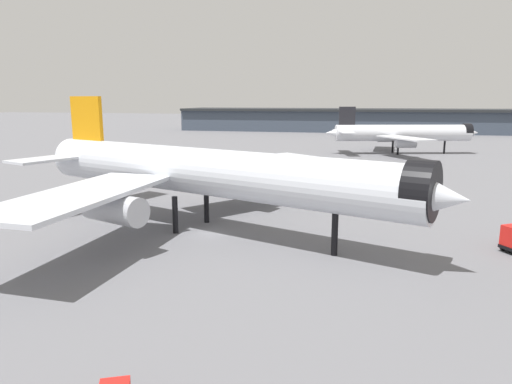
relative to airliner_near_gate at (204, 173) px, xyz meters
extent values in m
plane|color=slate|center=(1.12, -1.74, -7.48)|extent=(900.00, 900.00, 0.00)
cylinder|color=silver|center=(0.39, -0.12, 0.13)|extent=(53.81, 22.06, 5.85)
cone|color=silver|center=(26.41, -8.36, 0.13)|extent=(7.87, 7.41, 5.73)
cone|color=silver|center=(-25.64, 8.12, 0.13)|extent=(8.93, 7.60, 5.56)
cylinder|color=black|center=(25.29, -8.01, 0.57)|extent=(4.29, 6.43, 5.91)
cube|color=silver|center=(0.96, 15.65, -0.60)|extent=(21.40, 25.06, 0.47)
cylinder|color=#B7BAC1|center=(1.32, 12.44, -2.53)|extent=(8.26, 5.38, 3.22)
cube|color=silver|center=(-8.22, -13.35, -0.60)|extent=(8.92, 24.63, 0.47)
cylinder|color=#B7BAC1|center=(-6.08, -10.94, -2.53)|extent=(8.26, 5.38, 3.22)
cube|color=orange|center=(-21.47, 6.80, 4.81)|extent=(6.42, 2.54, 9.36)
cube|color=silver|center=(-20.59, 13.21, 0.72)|extent=(7.65, 10.85, 0.35)
cube|color=silver|center=(-24.44, 1.05, 0.72)|extent=(7.65, 10.85, 0.35)
cylinder|color=black|center=(17.04, -5.40, -5.13)|extent=(0.70, 0.70, 4.68)
cylinder|color=black|center=(-1.29, 3.63, -5.13)|extent=(0.70, 0.70, 4.68)
cylinder|color=black|center=(-3.14, -2.23, -5.13)|extent=(0.70, 0.70, 4.68)
cylinder|color=silver|center=(26.14, 96.15, -1.05)|extent=(40.83, 16.87, 4.94)
cone|color=silver|center=(45.83, 102.22, -1.05)|extent=(6.62, 6.23, 4.84)
cone|color=silver|center=(6.45, 90.07, -1.05)|extent=(7.52, 6.38, 4.69)
cylinder|color=black|center=(44.89, 101.93, -0.68)|extent=(3.59, 5.42, 4.99)
cube|color=silver|center=(19.62, 106.42, -1.67)|extent=(6.87, 18.64, 0.40)
cylinder|color=#B7BAC1|center=(21.22, 104.59, -3.30)|extent=(6.31, 4.30, 2.72)
cube|color=silver|center=(26.54, 83.98, -1.67)|extent=(16.07, 18.96, 0.40)
cylinder|color=#B7BAC1|center=(26.83, 86.40, -3.30)|extent=(6.31, 4.30, 2.72)
cube|color=black|center=(9.61, 91.04, 2.90)|extent=(4.87, 1.93, 7.90)
cube|color=silver|center=(7.36, 95.52, -0.56)|extent=(5.73, 8.18, 0.30)
cube|color=silver|center=(10.28, 86.08, -0.56)|extent=(5.73, 8.18, 0.30)
cylinder|color=black|center=(38.74, 100.03, -5.50)|extent=(0.59, 0.59, 3.95)
cylinder|color=black|center=(23.41, 98.02, -5.50)|extent=(0.59, 0.59, 3.95)
cylinder|color=black|center=(24.94, 93.06, -5.50)|extent=(0.59, 0.59, 3.95)
cube|color=#3D4756|center=(37.93, 198.25, -2.24)|extent=(249.33, 40.81, 10.47)
cube|color=#232628|center=(37.93, 198.25, 3.60)|extent=(249.46, 43.81, 1.20)
cylinder|color=black|center=(35.00, 1.52, -7.03)|extent=(0.90, 0.75, 0.90)
camera|label=1|loc=(22.05, -53.90, 9.07)|focal=32.73mm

